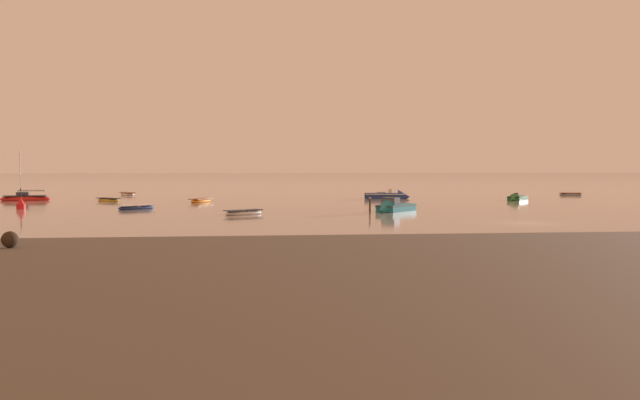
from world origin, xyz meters
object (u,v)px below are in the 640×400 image
sailboat_moored_0 (25,198)px  rowboat_moored_2 (127,194)px  rowboat_moored_3 (571,194)px  motorboat_moored_2 (391,197)px  rowboat_moored_6 (201,201)px  channel_buoy (21,205)px  rowboat_moored_1 (243,213)px  mooring_post_left (370,205)px  rowboat_moored_5 (382,194)px  motorboat_moored_1 (516,199)px  motorboat_moored_0 (392,208)px  rowboat_moored_0 (136,207)px  rowboat_moored_4 (108,200)px

sailboat_moored_0 → rowboat_moored_2: bearing=-132.0°
rowboat_moored_3 → motorboat_moored_2: bearing=23.4°
rowboat_moored_6 → channel_buoy: bearing=150.9°
rowboat_moored_1 → mooring_post_left: 12.26m
rowboat_moored_5 → motorboat_moored_1: bearing=59.0°
rowboat_moored_3 → rowboat_moored_6: rowboat_moored_6 is taller
rowboat_moored_2 → motorboat_moored_0: (32.10, -41.09, 0.15)m
rowboat_moored_0 → rowboat_moored_1: 14.04m
rowboat_moored_6 → sailboat_moored_0: bearing=101.8°
rowboat_moored_3 → rowboat_moored_6: size_ratio=0.83×
rowboat_moored_4 → channel_buoy: 16.10m
channel_buoy → sailboat_moored_0: bearing=106.5°
rowboat_moored_3 → motorboat_moored_1: motorboat_moored_1 is taller
motorboat_moored_0 → rowboat_moored_6: (-19.52, 19.49, -0.14)m
mooring_post_left → rowboat_moored_2: bearing=126.1°
channel_buoy → mooring_post_left: channel_buoy is taller
rowboat_moored_4 → rowboat_moored_5: size_ratio=0.87×
rowboat_moored_6 → sailboat_moored_0: (-22.54, 6.06, 0.12)m
rowboat_moored_0 → rowboat_moored_1: size_ratio=1.01×
rowboat_moored_1 → rowboat_moored_5: bearing=28.5°
rowboat_moored_6 → motorboat_moored_2: size_ratio=0.67×
rowboat_moored_2 → rowboat_moored_5: bearing=48.6°
motorboat_moored_0 → motorboat_moored_2: bearing=-149.6°
motorboat_moored_1 → motorboat_moored_0: bearing=-7.2°
rowboat_moored_5 → rowboat_moored_6: (-25.66, -16.46, 0.00)m
motorboat_moored_1 → mooring_post_left: 29.44m
rowboat_moored_2 → motorboat_moored_2: 40.51m
rowboat_moored_5 → rowboat_moored_4: bearing=-51.7°
motorboat_moored_2 → rowboat_moored_2: bearing=168.1°
rowboat_moored_2 → motorboat_moored_1: motorboat_moored_1 is taller
rowboat_moored_3 → rowboat_moored_0: bearing=32.7°
motorboat_moored_1 → mooring_post_left: mooring_post_left is taller
sailboat_moored_0 → mooring_post_left: (39.89, -25.56, 0.39)m
rowboat_moored_1 → rowboat_moored_2: size_ratio=1.00×
rowboat_moored_2 → motorboat_moored_0: 52.14m
rowboat_moored_5 → motorboat_moored_2: size_ratio=0.66×
rowboat_moored_0 → sailboat_moored_0: bearing=-88.6°
rowboat_moored_5 → motorboat_moored_0: size_ratio=0.79×
rowboat_moored_4 → motorboat_moored_0: bearing=3.7°
rowboat_moored_4 → channel_buoy: channel_buoy is taller
rowboat_moored_3 → sailboat_moored_0: size_ratio=0.53×
motorboat_moored_1 → sailboat_moored_0: bearing=-56.5°
rowboat_moored_2 → motorboat_moored_1: (52.33, -21.99, 0.05)m
rowboat_moored_0 → rowboat_moored_1: bearing=100.9°
rowboat_moored_2 → mooring_post_left: size_ratio=2.49×
motorboat_moored_0 → motorboat_moored_2: size_ratio=0.84×
rowboat_moored_3 → motorboat_moored_0: size_ratio=0.67×
rowboat_moored_3 → rowboat_moored_4: bearing=17.6°
rowboat_moored_2 → rowboat_moored_5: 38.59m
rowboat_moored_3 → channel_buoy: channel_buoy is taller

